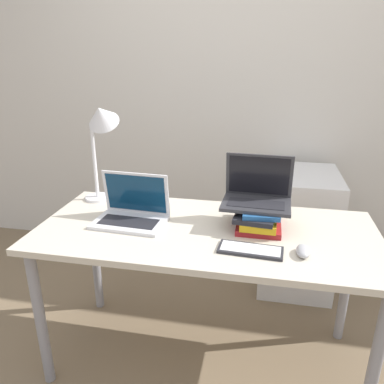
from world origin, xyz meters
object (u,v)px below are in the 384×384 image
at_px(mini_fridge, 297,230).
at_px(laptop_left, 132,212).
at_px(laptop_on_books, 257,195).
at_px(wireless_keyboard, 250,250).
at_px(book_stack, 259,218).
at_px(desk_lamp, 101,127).
at_px(mouse, 303,251).

bearing_deg(mini_fridge, laptop_left, -136.63).
bearing_deg(laptop_on_books, wireless_keyboard, -91.79).
bearing_deg(laptop_on_books, book_stack, -71.45).
distance_m(laptop_on_books, mini_fridge, 0.93).
bearing_deg(desk_lamp, laptop_on_books, -8.44).
distance_m(laptop_on_books, wireless_keyboard, 0.31).
bearing_deg(wireless_keyboard, mouse, 2.90).
xyz_separation_m(book_stack, wireless_keyboard, (-0.02, -0.23, -0.04)).
bearing_deg(laptop_left, mini_fridge, 43.37).
bearing_deg(wireless_keyboard, mini_fridge, 74.27).
relative_size(book_stack, desk_lamp, 0.49).
relative_size(laptop_left, laptop_on_books, 1.08).
xyz_separation_m(mouse, mini_fridge, (0.07, 0.99, -0.38)).
bearing_deg(desk_lamp, book_stack, -11.21).
bearing_deg(mouse, desk_lamp, 159.11).
bearing_deg(book_stack, laptop_on_books, 108.55).
bearing_deg(mouse, laptop_left, 167.54).
bearing_deg(laptop_left, desk_lamp, 136.46).
relative_size(laptop_on_books, wireless_keyboard, 1.19).
bearing_deg(mouse, laptop_on_books, 127.06).
bearing_deg(wireless_keyboard, laptop_on_books, 88.21).
bearing_deg(laptop_on_books, laptop_left, -171.16).
bearing_deg(laptop_on_books, mouse, -52.94).
height_order(laptop_left, desk_lamp, desk_lamp).
height_order(laptop_on_books, mini_fridge, laptop_on_books).
distance_m(laptop_left, mini_fridge, 1.26).
height_order(book_stack, laptop_on_books, laptop_on_books).
relative_size(book_stack, wireless_keyboard, 1.01).
relative_size(laptop_left, desk_lamp, 0.62).
bearing_deg(mini_fridge, laptop_on_books, -110.68).
bearing_deg(laptop_left, book_stack, 4.58).
relative_size(laptop_left, wireless_keyboard, 1.28).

